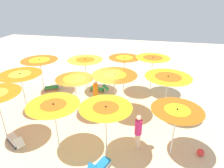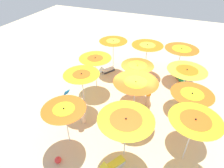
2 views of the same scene
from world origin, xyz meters
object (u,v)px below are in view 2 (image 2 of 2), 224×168
beach_umbrella_6 (95,60)px  lounger_3 (180,78)px  beach_umbrella_1 (126,123)px  lounger_0 (113,164)px  beach_umbrella_4 (135,85)px  lounger_1 (72,99)px  beachgoer_0 (82,110)px  beach_umbrella_8 (186,73)px  beach_umbrella_10 (147,47)px  beach_umbrella_0 (64,112)px  beach_umbrella_7 (137,68)px  beach_umbrella_11 (181,51)px  beach_umbrella_5 (191,97)px  beachgoer_1 (149,94)px  lounger_4 (181,106)px  beach_umbrella_3 (82,77)px  beach_ball (58,160)px  beach_umbrella_2 (195,123)px  lounger_2 (107,70)px  beach_umbrella_9 (113,43)px

beach_umbrella_6 → lounger_3: (5.16, 2.92, -1.83)m
beach_umbrella_1 → lounger_0: (-0.23, -0.75, -1.92)m
beach_umbrella_6 → lounger_3: bearing=29.5°
beach_umbrella_4 → lounger_1: (-3.86, -0.21, -1.91)m
beachgoer_0 → beach_umbrella_8: bearing=-60.8°
beach_umbrella_10 → beach_umbrella_0: bearing=-102.9°
beach_umbrella_1 → beach_umbrella_8: size_ratio=1.03×
beach_umbrella_7 → beach_umbrella_11: size_ratio=0.97×
beach_umbrella_4 → beach_umbrella_5: bearing=-1.5°
beach_umbrella_1 → lounger_3: 7.70m
lounger_1 → beachgoer_1: 4.65m
lounger_3 → beach_umbrella_7: bearing=112.9°
beach_umbrella_10 → lounger_4: 4.87m
beach_umbrella_4 → beach_umbrella_5: size_ratio=0.97×
beach_umbrella_1 → beach_umbrella_4: 2.63m
beach_umbrella_5 → lounger_0: bearing=-127.5°
beach_umbrella_5 → lounger_3: size_ratio=2.02×
beach_umbrella_3 → lounger_4: beach_umbrella_3 is taller
lounger_1 → lounger_3: 7.67m
beach_umbrella_1 → beachgoer_0: bearing=157.4°
beach_umbrella_0 → beach_umbrella_8: beach_umbrella_8 is taller
beach_ball → lounger_3: bearing=63.9°
beach_umbrella_5 → beach_umbrella_11: (-0.95, 5.23, -0.23)m
lounger_3 → beachgoer_0: beachgoer_0 is taller
beach_umbrella_2 → beach_umbrella_0: bearing=-168.4°
beach_umbrella_2 → lounger_1: size_ratio=2.07×
beach_umbrella_2 → beachgoer_1: (-2.36, 2.97, -1.40)m
beach_umbrella_5 → beach_umbrella_6: size_ratio=1.09×
beach_umbrella_8 → lounger_0: (-2.15, -5.70, -1.83)m
lounger_2 → beach_umbrella_3: bearing=-144.7°
beach_umbrella_2 → beach_umbrella_4: beach_umbrella_2 is taller
lounger_3 → lounger_4: (0.39, -3.08, -0.01)m
beach_umbrella_10 → lounger_4: bearing=-47.9°
beach_umbrella_9 → beach_umbrella_5: bearing=-38.4°
beach_umbrella_1 → lounger_4: size_ratio=1.83×
lounger_2 → lounger_1: bearing=-157.7°
lounger_3 → beach_umbrella_9: bearing=68.8°
beach_umbrella_0 → beachgoer_1: 5.09m
lounger_1 → beach_ball: size_ratio=4.00×
beach_umbrella_0 → lounger_4: 6.78m
beach_umbrella_7 → lounger_0: beach_umbrella_7 is taller
beach_umbrella_6 → lounger_2: 2.76m
lounger_2 → beach_umbrella_11: bearing=-42.8°
beach_umbrella_0 → beach_ball: beach_umbrella_0 is taller
beach_umbrella_4 → beach_umbrella_8: (2.28, 2.34, -0.09)m
lounger_0 → lounger_4: (2.31, 4.94, 0.00)m
beach_umbrella_2 → beach_umbrella_10: beach_umbrella_2 is taller
beach_umbrella_1 → beach_umbrella_10: 7.60m
lounger_1 → beachgoer_0: 2.07m
beach_umbrella_1 → beach_umbrella_4: (-0.36, 2.60, 0.01)m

